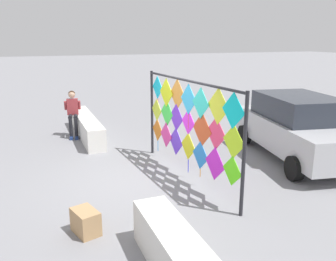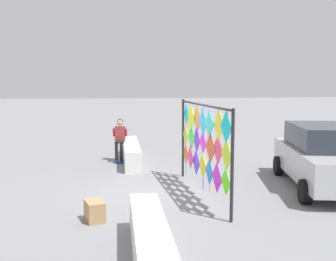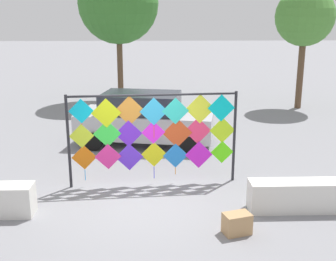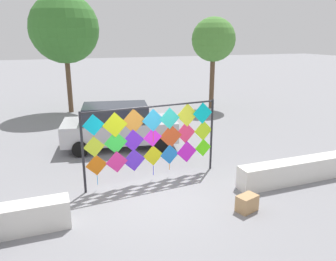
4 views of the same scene
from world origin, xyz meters
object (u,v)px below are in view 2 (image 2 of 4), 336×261
Objects in this scene: kite_display_rack at (203,139)px; cardboard_box_large at (95,211)px; seated_vendor at (120,137)px; parked_car at (326,156)px.

kite_display_rack is 7.99× the size of cardboard_box_large.
parked_car is at bearing 51.55° from seated_vendor.
parked_car is 8.89× the size of cardboard_box_large.
kite_display_rack reaches higher than parked_car.
seated_vendor is at bearing -128.45° from parked_car.
kite_display_rack is 5.10m from seated_vendor.
kite_display_rack is 2.74× the size of seated_vendor.
cardboard_box_large is at bearing -58.44° from kite_display_rack.
seated_vendor is at bearing 174.76° from cardboard_box_large.
seated_vendor is at bearing -156.34° from kite_display_rack.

